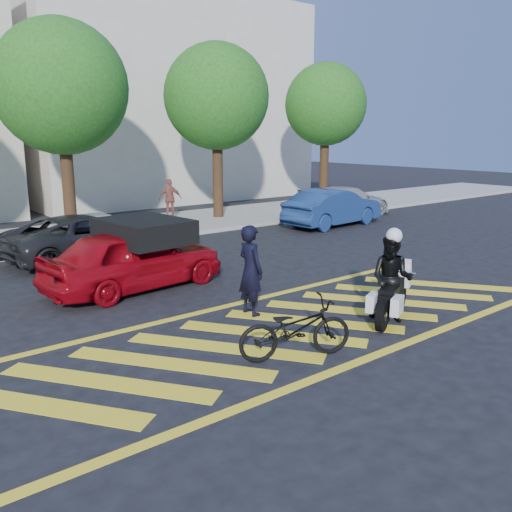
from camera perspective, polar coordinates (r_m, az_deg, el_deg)
ground at (r=10.78m, az=4.10°, el=-7.45°), size 90.00×90.00×0.00m
sidewalk at (r=20.91m, az=-18.78°, el=2.08°), size 60.00×5.00×0.15m
crosswalk at (r=10.75m, az=3.95°, el=-7.47°), size 12.33×4.00×0.01m
building_right at (r=32.59m, az=-9.76°, el=15.77°), size 16.00×8.00×11.00m
tree_center at (r=20.74m, az=-19.53°, el=15.91°), size 4.60×4.60×7.56m
tree_right at (r=23.74m, az=-3.99°, el=15.98°), size 4.40×4.40×7.41m
tree_far_right at (r=27.95m, az=7.43°, el=15.22°), size 4.00×4.00×7.10m
officer_bike at (r=11.22m, az=-0.58°, el=-1.51°), size 0.48×0.71×1.90m
bicycle at (r=9.19m, az=4.16°, el=-7.65°), size 2.09×1.37×1.04m
police_motorcycle at (r=11.29m, az=14.09°, el=-4.26°), size 1.92×1.10×0.90m
officer_moto at (r=11.18m, az=14.10°, el=-2.32°), size 0.96×1.05×1.77m
red_convertible at (r=13.42m, az=-12.70°, el=-0.26°), size 4.64×2.25×1.52m
parked_mid_left at (r=17.03m, az=-17.39°, el=1.92°), size 5.14×2.86×1.36m
parked_mid_right at (r=18.20m, az=-16.15°, el=2.60°), size 4.01×2.00×1.31m
parked_right at (r=22.40m, az=8.11°, el=5.08°), size 4.71×1.96×1.52m
parked_far_right at (r=25.04m, az=9.43°, el=5.68°), size 4.82×2.11×1.38m
pedestrian_right at (r=23.56m, az=-9.04°, el=5.99°), size 1.06×0.68×1.68m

